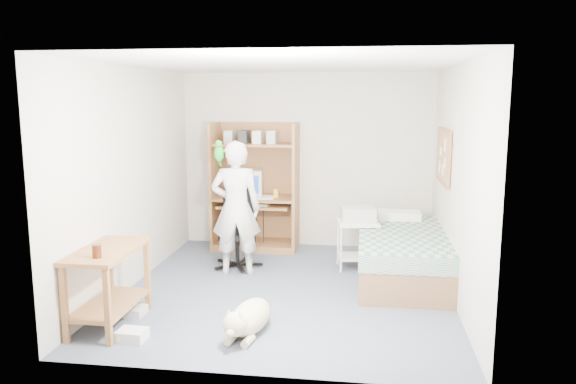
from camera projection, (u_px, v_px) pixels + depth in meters
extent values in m
plane|color=#4A5365|center=(288.00, 290.00, 6.35)|extent=(4.00, 4.00, 0.00)
cube|color=beige|center=(307.00, 161.00, 8.10)|extent=(3.60, 0.02, 2.50)
cube|color=beige|center=(457.00, 184.00, 5.90)|extent=(0.02, 4.00, 2.50)
cube|color=beige|center=(131.00, 178.00, 6.39)|extent=(0.02, 4.00, 2.50)
cube|color=white|center=(288.00, 64.00, 5.93)|extent=(3.60, 4.00, 0.02)
cube|color=brown|center=(216.00, 186.00, 8.03)|extent=(0.04, 0.60, 1.80)
cube|color=brown|center=(296.00, 188.00, 7.88)|extent=(0.04, 0.60, 1.80)
cube|color=brown|center=(259.00, 184.00, 8.24)|extent=(1.20, 0.02, 1.80)
cube|color=brown|center=(255.00, 198.00, 7.98)|extent=(1.12, 0.60, 0.04)
cube|color=brown|center=(254.00, 206.00, 7.92)|extent=(1.00, 0.50, 0.03)
cube|color=brown|center=(255.00, 144.00, 7.86)|extent=(1.12, 0.55, 0.03)
cube|color=brown|center=(256.00, 245.00, 8.10)|extent=(1.12, 0.60, 0.10)
cube|color=brown|center=(402.00, 264.00, 6.73)|extent=(1.00, 2.00, 0.36)
cube|color=teal|center=(402.00, 241.00, 6.69)|extent=(1.02, 2.02, 0.20)
cube|color=white|center=(399.00, 216.00, 7.44)|extent=(0.55, 0.35, 0.12)
cube|color=brown|center=(107.00, 251.00, 5.27)|extent=(0.50, 1.00, 0.04)
cube|color=brown|center=(65.00, 306.00, 4.92)|extent=(0.05, 0.05, 0.70)
cube|color=brown|center=(108.00, 308.00, 4.86)|extent=(0.05, 0.05, 0.70)
cube|color=brown|center=(110.00, 274.00, 5.80)|extent=(0.05, 0.05, 0.70)
cube|color=brown|center=(147.00, 276.00, 5.74)|extent=(0.05, 0.05, 0.70)
cube|color=brown|center=(110.00, 304.00, 5.36)|extent=(0.46, 0.92, 0.03)
cube|color=olive|center=(444.00, 156.00, 6.75)|extent=(0.03, 0.90, 0.60)
cube|color=brown|center=(445.00, 131.00, 6.70)|extent=(0.04, 0.94, 0.04)
cube|color=brown|center=(442.00, 182.00, 6.80)|extent=(0.04, 0.94, 0.04)
cylinder|color=black|center=(238.00, 264.00, 7.20)|extent=(0.56, 0.56, 0.06)
cylinder|color=black|center=(237.00, 251.00, 7.17)|extent=(0.06, 0.06, 0.37)
cube|color=black|center=(237.00, 234.00, 7.13)|extent=(0.48, 0.48, 0.07)
cube|color=black|center=(238.00, 207.00, 7.29)|extent=(0.39, 0.11, 0.51)
cube|color=black|center=(219.00, 223.00, 7.11)|extent=(0.07, 0.28, 0.04)
cube|color=black|center=(255.00, 223.00, 7.11)|extent=(0.07, 0.28, 0.04)
imported|color=silver|center=(236.00, 208.00, 6.81)|extent=(0.65, 0.47, 1.64)
ellipsoid|color=#148D26|center=(219.00, 153.00, 6.75)|extent=(0.12, 0.12, 0.19)
sphere|color=#148D26|center=(219.00, 144.00, 6.69)|extent=(0.08, 0.08, 0.08)
cone|color=orange|center=(218.00, 144.00, 6.65)|extent=(0.04, 0.04, 0.03)
cylinder|color=#148D26|center=(220.00, 162.00, 6.81)|extent=(0.05, 0.13, 0.12)
ellipsoid|color=beige|center=(251.00, 317.00, 5.20)|extent=(0.41, 0.69, 0.29)
sphere|color=beige|center=(235.00, 324.00, 4.85)|extent=(0.22, 0.22, 0.22)
cone|color=beige|center=(228.00, 313.00, 4.83)|extent=(0.06, 0.06, 0.08)
cone|color=beige|center=(240.00, 315.00, 4.80)|extent=(0.06, 0.06, 0.08)
ellipsoid|color=beige|center=(231.00, 332.00, 4.77)|extent=(0.09, 0.13, 0.07)
cylinder|color=beige|center=(264.00, 309.00, 5.53)|extent=(0.09, 0.21, 0.10)
cube|color=silver|center=(358.00, 223.00, 7.06)|extent=(0.57, 0.48, 0.04)
cube|color=silver|center=(357.00, 256.00, 7.13)|extent=(0.52, 0.43, 0.03)
cylinder|color=silver|center=(339.00, 249.00, 6.97)|extent=(0.03, 0.03, 0.59)
cylinder|color=silver|center=(375.00, 250.00, 6.91)|extent=(0.03, 0.03, 0.59)
cylinder|color=silver|center=(340.00, 242.00, 7.31)|extent=(0.03, 0.03, 0.59)
cylinder|color=silver|center=(375.00, 243.00, 7.25)|extent=(0.03, 0.03, 0.59)
cube|color=#AFAFAA|center=(358.00, 214.00, 7.04)|extent=(0.46, 0.38, 0.18)
cube|color=beige|center=(249.00, 182.00, 8.01)|extent=(0.43, 0.45, 0.37)
cube|color=navy|center=(248.00, 184.00, 7.81)|extent=(0.31, 0.05, 0.25)
cube|color=beige|center=(253.00, 204.00, 7.88)|extent=(0.46, 0.20, 0.03)
cylinder|color=gold|center=(276.00, 193.00, 7.88)|extent=(0.08, 0.08, 0.12)
cylinder|color=#421A0A|center=(97.00, 251.00, 4.96)|extent=(0.08, 0.08, 0.12)
cube|color=silver|center=(132.00, 335.00, 5.02)|extent=(0.26, 0.21, 0.10)
cube|color=beige|center=(136.00, 311.00, 5.61)|extent=(0.18, 0.22, 0.08)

